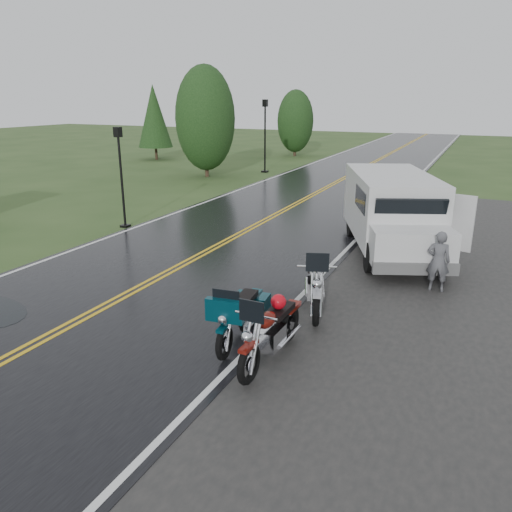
{
  "coord_description": "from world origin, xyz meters",
  "views": [
    {
      "loc": [
        7.4,
        -8.0,
        4.53
      ],
      "look_at": [
        2.8,
        2.0,
        1.0
      ],
      "focal_mm": 35.0,
      "sensor_mm": 36.0,
      "label": 1
    }
  ],
  "objects_px": {
    "person_at_van": "(438,262)",
    "lamp_post_far_left": "(265,136)",
    "motorcycle_red": "(249,348)",
    "lamp_post_near_left": "(122,178)",
    "van_white": "(373,230)",
    "motorcycle_teal": "(224,329)",
    "motorcycle_silver": "(316,294)"
  },
  "relations": [
    {
      "from": "motorcycle_teal",
      "to": "lamp_post_near_left",
      "type": "bearing_deg",
      "value": 131.92
    },
    {
      "from": "motorcycle_red",
      "to": "motorcycle_silver",
      "type": "relative_size",
      "value": 0.93
    },
    {
      "from": "person_at_van",
      "to": "lamp_post_near_left",
      "type": "bearing_deg",
      "value": -14.43
    },
    {
      "from": "lamp_post_near_left",
      "to": "van_white",
      "type": "bearing_deg",
      "value": -7.77
    },
    {
      "from": "motorcycle_red",
      "to": "motorcycle_silver",
      "type": "distance_m",
      "value": 2.53
    },
    {
      "from": "motorcycle_teal",
      "to": "van_white",
      "type": "height_order",
      "value": "van_white"
    },
    {
      "from": "motorcycle_red",
      "to": "van_white",
      "type": "bearing_deg",
      "value": 85.87
    },
    {
      "from": "motorcycle_red",
      "to": "van_white",
      "type": "height_order",
      "value": "van_white"
    },
    {
      "from": "motorcycle_teal",
      "to": "lamp_post_far_left",
      "type": "bearing_deg",
      "value": 105.77
    },
    {
      "from": "motorcycle_red",
      "to": "lamp_post_near_left",
      "type": "xyz_separation_m",
      "value": [
        -8.59,
        7.57,
        1.09
      ]
    },
    {
      "from": "motorcycle_silver",
      "to": "lamp_post_near_left",
      "type": "relative_size",
      "value": 0.71
    },
    {
      "from": "lamp_post_near_left",
      "to": "lamp_post_far_left",
      "type": "height_order",
      "value": "lamp_post_far_left"
    },
    {
      "from": "lamp_post_far_left",
      "to": "motorcycle_red",
      "type": "bearing_deg",
      "value": -66.86
    },
    {
      "from": "motorcycle_teal",
      "to": "lamp_post_far_left",
      "type": "xyz_separation_m",
      "value": [
        -8.78,
        21.73,
        1.56
      ]
    },
    {
      "from": "motorcycle_silver",
      "to": "van_white",
      "type": "height_order",
      "value": "van_white"
    },
    {
      "from": "motorcycle_silver",
      "to": "person_at_van",
      "type": "xyz_separation_m",
      "value": [
        2.02,
        3.15,
        -0.0
      ]
    },
    {
      "from": "motorcycle_red",
      "to": "person_at_van",
      "type": "relative_size",
      "value": 1.59
    },
    {
      "from": "van_white",
      "to": "lamp_post_far_left",
      "type": "height_order",
      "value": "lamp_post_far_left"
    },
    {
      "from": "motorcycle_teal",
      "to": "van_white",
      "type": "relative_size",
      "value": 0.36
    },
    {
      "from": "person_at_van",
      "to": "lamp_post_far_left",
      "type": "distance_m",
      "value": 20.43
    },
    {
      "from": "motorcycle_silver",
      "to": "lamp_post_near_left",
      "type": "height_order",
      "value": "lamp_post_near_left"
    },
    {
      "from": "lamp_post_far_left",
      "to": "lamp_post_near_left",
      "type": "bearing_deg",
      "value": -86.41
    },
    {
      "from": "van_white",
      "to": "person_at_van",
      "type": "relative_size",
      "value": 4.08
    },
    {
      "from": "motorcycle_red",
      "to": "lamp_post_near_left",
      "type": "relative_size",
      "value": 0.66
    },
    {
      "from": "person_at_van",
      "to": "van_white",
      "type": "bearing_deg",
      "value": -25.09
    },
    {
      "from": "van_white",
      "to": "person_at_van",
      "type": "distance_m",
      "value": 1.9
    },
    {
      "from": "motorcycle_red",
      "to": "van_white",
      "type": "relative_size",
      "value": 0.39
    },
    {
      "from": "motorcycle_red",
      "to": "van_white",
      "type": "distance_m",
      "value": 6.37
    },
    {
      "from": "motorcycle_teal",
      "to": "lamp_post_near_left",
      "type": "xyz_separation_m",
      "value": [
        -7.86,
        7.04,
        1.14
      ]
    },
    {
      "from": "van_white",
      "to": "lamp_post_far_left",
      "type": "distance_m",
      "value": 18.9
    },
    {
      "from": "person_at_van",
      "to": "lamp_post_near_left",
      "type": "xyz_separation_m",
      "value": [
        -10.92,
        1.9,
        1.05
      ]
    },
    {
      "from": "motorcycle_silver",
      "to": "lamp_post_near_left",
      "type": "xyz_separation_m",
      "value": [
        -8.9,
        5.06,
        1.04
      ]
    }
  ]
}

